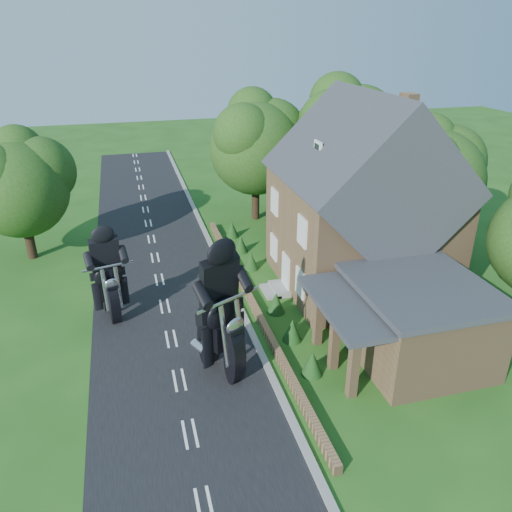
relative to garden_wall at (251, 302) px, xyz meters
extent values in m
plane|color=#1F4F16|center=(-4.30, -5.00, -0.20)|extent=(120.00, 120.00, 0.00)
cube|color=black|center=(-4.30, -5.00, -0.19)|extent=(7.00, 80.00, 0.02)
cube|color=gray|center=(-0.65, -5.00, -0.14)|extent=(0.30, 80.00, 0.12)
cube|color=olive|center=(0.00, 0.00, 0.00)|extent=(0.30, 22.00, 0.40)
cube|color=olive|center=(6.20, 1.00, 2.80)|extent=(8.00, 8.00, 6.00)
cube|color=#2D2F35|center=(6.20, 1.00, 5.80)|extent=(8.48, 8.64, 8.48)
cube|color=olive|center=(8.20, 1.00, 9.00)|extent=(0.60, 0.90, 1.60)
cube|color=white|center=(3.60, 1.00, 7.30)|extent=(0.12, 0.80, 0.90)
cube|color=black|center=(3.54, 1.00, 7.30)|extent=(0.04, 0.55, 0.65)
cube|color=white|center=(2.14, 1.00, 0.85)|extent=(0.10, 1.10, 2.10)
cube|color=gray|center=(1.80, 1.00, -0.05)|extent=(0.80, 1.60, 0.30)
cube|color=gray|center=(1.30, 1.00, -0.12)|extent=(0.80, 1.60, 0.15)
cube|color=white|center=(2.14, -1.20, 1.40)|extent=(0.10, 1.10, 1.40)
cube|color=black|center=(2.12, -1.20, 1.40)|extent=(0.04, 0.92, 1.22)
cube|color=white|center=(2.14, 3.20, 1.40)|extent=(0.10, 1.10, 1.40)
cube|color=black|center=(2.12, 3.20, 1.40)|extent=(0.04, 0.92, 1.22)
cube|color=white|center=(2.14, -1.20, 4.10)|extent=(0.10, 1.10, 1.40)
cube|color=black|center=(2.12, -1.20, 4.10)|extent=(0.04, 0.92, 1.22)
cube|color=white|center=(2.14, 3.20, 4.10)|extent=(0.10, 1.10, 1.40)
cube|color=black|center=(2.12, 3.20, 4.10)|extent=(0.04, 0.92, 1.22)
cube|color=olive|center=(5.70, -5.80, 1.40)|extent=(5.00, 5.60, 3.20)
cube|color=#2D2F35|center=(5.70, -5.80, 3.12)|extent=(5.30, 5.94, 0.24)
cube|color=#2D2F35|center=(2.60, -5.80, 2.75)|extent=(2.60, 5.32, 0.22)
cube|color=olive|center=(2.00, -7.60, 1.20)|extent=(0.35, 0.35, 2.80)
cube|color=olive|center=(2.00, -5.80, 1.20)|extent=(0.35, 0.35, 2.80)
cube|color=olive|center=(2.00, -4.00, 1.20)|extent=(0.35, 0.35, 2.80)
cylinder|color=black|center=(12.20, 3.50, 1.30)|extent=(0.56, 0.56, 3.00)
sphere|color=#1E4012|center=(12.20, 3.50, 4.45)|extent=(6.00, 6.00, 6.00)
sphere|color=#1E4012|center=(13.55, 4.10, 5.35)|extent=(4.32, 4.32, 4.32)
sphere|color=#1E4012|center=(11.15, 2.60, 5.65)|extent=(3.72, 3.72, 3.72)
sphere|color=#1E4012|center=(12.30, 4.70, 6.55)|extent=(3.30, 3.30, 3.30)
cylinder|color=black|center=(9.70, 11.00, 1.60)|extent=(0.56, 0.56, 3.60)
sphere|color=#1E4012|center=(9.70, 11.00, 5.38)|extent=(7.20, 7.20, 7.20)
sphere|color=#1E4012|center=(11.32, 11.72, 6.46)|extent=(5.18, 5.18, 5.18)
sphere|color=#1E4012|center=(8.44, 9.92, 6.82)|extent=(4.46, 4.46, 4.46)
sphere|color=#1E4012|center=(9.80, 12.44, 7.90)|extent=(3.96, 3.96, 3.96)
cylinder|color=black|center=(3.70, 12.00, 1.50)|extent=(0.56, 0.56, 3.40)
sphere|color=#1E4012|center=(3.70, 12.00, 4.96)|extent=(6.40, 6.40, 6.40)
sphere|color=#1E4012|center=(5.14, 12.64, 5.92)|extent=(4.61, 4.61, 4.61)
sphere|color=#1E4012|center=(2.58, 11.04, 6.24)|extent=(3.97, 3.97, 3.97)
sphere|color=#1E4012|center=(3.80, 13.28, 7.20)|extent=(3.52, 3.52, 3.52)
cylinder|color=black|center=(-11.30, 9.00, 1.20)|extent=(0.56, 0.56, 2.80)
sphere|color=#1E4012|center=(-11.30, 9.00, 4.14)|extent=(5.60, 5.60, 5.60)
sphere|color=#1E4012|center=(-10.04, 9.56, 4.98)|extent=(4.03, 4.03, 4.03)
sphere|color=#1E4012|center=(-11.20, 10.12, 6.10)|extent=(3.08, 3.08, 3.08)
cone|color=#133711|center=(1.00, -6.00, 0.35)|extent=(0.90, 0.90, 1.10)
cone|color=#133711|center=(1.00, -3.50, 0.35)|extent=(0.90, 0.90, 1.10)
cone|color=#133711|center=(1.00, -1.00, 0.35)|extent=(0.90, 0.90, 1.10)
cone|color=#133711|center=(1.00, 4.00, 0.35)|extent=(0.90, 0.90, 1.10)
cone|color=#133711|center=(1.00, 6.50, 0.35)|extent=(0.90, 0.90, 1.10)
cone|color=#133711|center=(1.00, 9.00, 0.35)|extent=(0.90, 0.90, 1.10)
camera|label=1|loc=(-5.47, -21.33, 12.86)|focal=35.00mm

